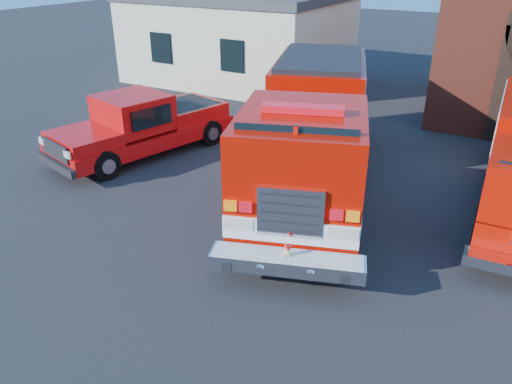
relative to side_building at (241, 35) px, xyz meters
The scene contains 4 objects.
ground 15.96m from the side_building, 55.30° to the right, with size 100.00×100.00×0.00m, color black.
side_building is the anchor object (origin of this frame).
fire_engine 13.66m from the side_building, 50.27° to the right, with size 6.19×10.91×3.25m.
pickup_truck 11.54m from the side_building, 75.32° to the right, with size 3.77×6.63×2.05m.
Camera 1 is at (5.00, -9.99, 6.24)m, focal length 35.00 mm.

